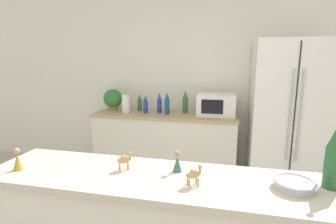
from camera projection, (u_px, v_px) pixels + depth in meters
name	position (u px, v px, depth m)	size (l,w,h in m)	color
wall_back	(198.00, 83.00, 3.69)	(8.00, 0.06, 2.55)	silver
back_counter	(166.00, 145.00, 3.62)	(1.91, 0.63, 0.89)	silver
refrigerator	(287.00, 118.00, 3.14)	(0.84, 0.71, 1.83)	white
potted_plant	(113.00, 99.00, 3.71)	(0.26, 0.26, 0.30)	#9E6B47
paper_towel_roll	(126.00, 104.00, 3.59)	(0.11, 0.11, 0.24)	white
microwave	(216.00, 105.00, 3.37)	(0.48, 0.37, 0.28)	white
back_bottle_0	(146.00, 104.00, 3.53)	(0.06, 0.06, 0.25)	navy
back_bottle_1	(140.00, 103.00, 3.69)	(0.06, 0.06, 0.24)	#2D6033
back_bottle_2	(167.00, 103.00, 3.44)	(0.06, 0.06, 0.30)	navy
back_bottle_3	(185.00, 102.00, 3.53)	(0.07, 0.07, 0.31)	#2D6033
back_bottle_4	(159.00, 103.00, 3.54)	(0.06, 0.06, 0.28)	navy
wine_bottle	(335.00, 157.00, 1.31)	(0.09, 0.09, 0.34)	#235628
fruit_bowl	(294.00, 184.00, 1.32)	(0.21, 0.21, 0.05)	#B7BABF
camel_figurine	(124.00, 160.00, 1.55)	(0.09, 0.07, 0.11)	tan
camel_figurine_second	(194.00, 174.00, 1.35)	(0.09, 0.07, 0.11)	tan
wise_man_figurine_crimson	(177.00, 163.00, 1.53)	(0.05, 0.05, 0.13)	#33664C
wise_man_figurine_purple	(18.00, 160.00, 1.55)	(0.06, 0.06, 0.14)	#B28933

